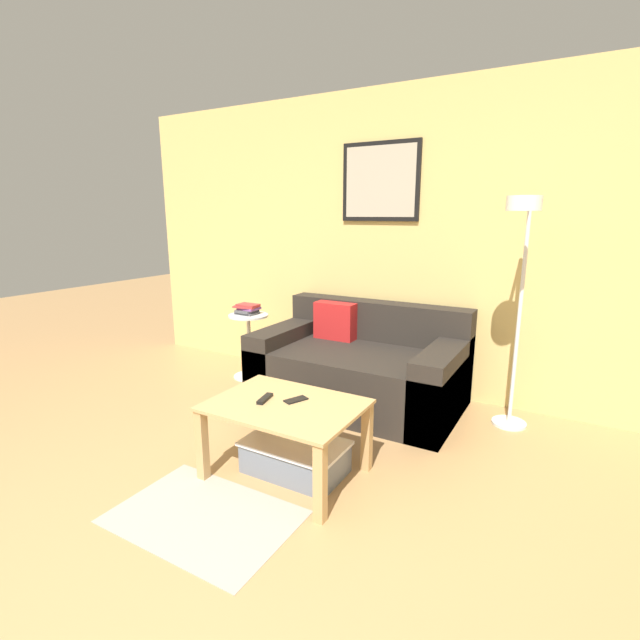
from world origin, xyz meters
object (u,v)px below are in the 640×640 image
object	(u,v)px
coffee_table	(286,417)
book_stack	(247,309)
storage_bin	(295,457)
remote_control	(265,399)
floor_lamp	(520,273)
cell_phone	(296,400)
side_table	(249,340)
couch	(359,368)

from	to	relation	value
coffee_table	book_stack	bearing A→B (deg)	135.27
storage_bin	remote_control	bearing A→B (deg)	-159.80
coffee_table	floor_lamp	xyz separation A→B (m)	(1.06, 1.18, 0.78)
cell_phone	side_table	bearing A→B (deg)	161.42
book_stack	cell_phone	world-z (taller)	book_stack
storage_bin	book_stack	bearing A→B (deg)	137.06
storage_bin	floor_lamp	distance (m)	1.86
side_table	cell_phone	xyz separation A→B (m)	(1.28, -1.17, 0.09)
floor_lamp	book_stack	world-z (taller)	floor_lamp
side_table	cell_phone	world-z (taller)	side_table
couch	floor_lamp	size ratio (longest dim) A/B	0.99
side_table	remote_control	size ratio (longest dim) A/B	4.08
coffee_table	book_stack	world-z (taller)	book_stack
remote_control	book_stack	bearing A→B (deg)	120.44
storage_bin	book_stack	world-z (taller)	book_stack
couch	storage_bin	bearing A→B (deg)	-83.85
floor_lamp	remote_control	world-z (taller)	floor_lamp
storage_bin	cell_phone	bearing A→B (deg)	104.93
cell_phone	storage_bin	bearing A→B (deg)	-51.18
storage_bin	remote_control	world-z (taller)	remote_control
coffee_table	side_table	xyz separation A→B (m)	(-1.25, 1.24, -0.00)
floor_lamp	remote_control	size ratio (longest dim) A/B	10.91
couch	floor_lamp	bearing A→B (deg)	-2.07
storage_bin	book_stack	size ratio (longest dim) A/B	2.57
coffee_table	book_stack	size ratio (longest dim) A/B	3.68
storage_bin	cell_phone	size ratio (longest dim) A/B	4.35
coffee_table	storage_bin	distance (m)	0.27
side_table	book_stack	bearing A→B (deg)	138.62
couch	coffee_table	size ratio (longest dim) A/B	1.86
book_stack	storage_bin	bearing A→B (deg)	-42.94
book_stack	remote_control	xyz separation A→B (m)	(1.14, -1.28, -0.20)
storage_bin	floor_lamp	world-z (taller)	floor_lamp
couch	cell_phone	world-z (taller)	couch
couch	book_stack	distance (m)	1.24
floor_lamp	book_stack	distance (m)	2.39
side_table	cell_phone	bearing A→B (deg)	-42.47
coffee_table	book_stack	distance (m)	1.81
remote_control	coffee_table	bearing A→B (deg)	-2.95
storage_bin	floor_lamp	bearing A→B (deg)	47.81
coffee_table	floor_lamp	world-z (taller)	floor_lamp
couch	storage_bin	distance (m)	1.20
storage_bin	floor_lamp	xyz separation A→B (m)	(1.03, 1.13, 1.05)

